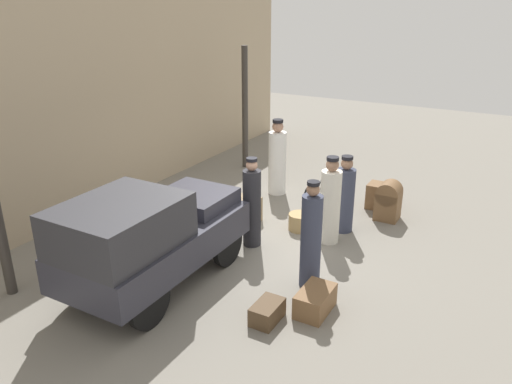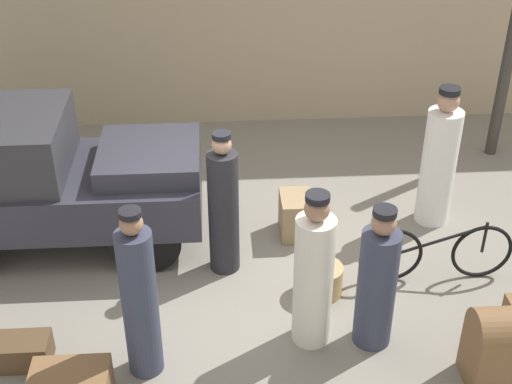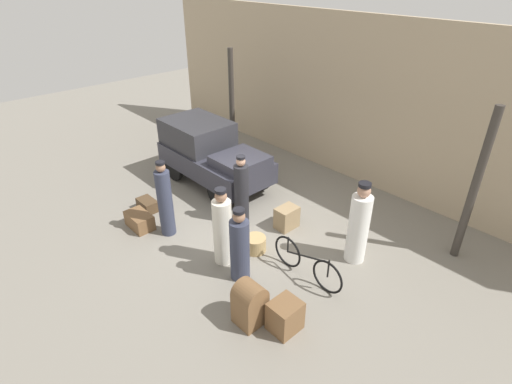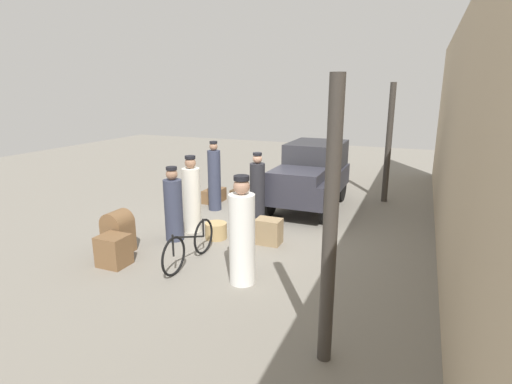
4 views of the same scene
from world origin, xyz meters
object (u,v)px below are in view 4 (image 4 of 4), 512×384
at_px(porter_lifting_near_truck, 174,207).
at_px(suitcase_tan_flat, 214,195).
at_px(trunk_barrel_dark, 118,231).
at_px(truck, 311,173).
at_px(bicycle, 189,245).
at_px(trunk_large_brown, 269,231).
at_px(porter_carrying_trunk, 192,197).
at_px(conductor_in_dark_uniform, 242,235).
at_px(porter_with_bicycle, 214,179).
at_px(trunk_umber_medium, 239,194).
at_px(wicker_basket, 216,231).
at_px(porter_standing_middle, 257,193).
at_px(trunk_wicker_pale, 114,251).

height_order(porter_lifting_near_truck, suitcase_tan_flat, porter_lifting_near_truck).
bearing_deg(trunk_barrel_dark, porter_lifting_near_truck, 147.52).
distance_m(truck, porter_lifting_near_truck, 4.17).
height_order(bicycle, trunk_large_brown, bicycle).
xyz_separation_m(porter_carrying_trunk, trunk_large_brown, (0.05, 1.89, -0.53)).
xyz_separation_m(conductor_in_dark_uniform, trunk_large_brown, (-1.81, -0.21, -0.58)).
height_order(truck, porter_with_bicycle, porter_with_bicycle).
bearing_deg(trunk_barrel_dark, porter_with_bicycle, 173.22).
xyz_separation_m(bicycle, trunk_umber_medium, (-4.46, -1.06, -0.22)).
xyz_separation_m(porter_carrying_trunk, porter_lifting_near_truck, (0.62, -0.07, -0.07)).
xyz_separation_m(bicycle, porter_with_bicycle, (-3.23, -1.20, 0.50)).
height_order(truck, trunk_umber_medium, truck).
distance_m(wicker_basket, trunk_large_brown, 1.19).
xyz_separation_m(porter_standing_middle, porter_carrying_trunk, (0.86, -1.26, -0.02)).
height_order(truck, bicycle, truck).
height_order(wicker_basket, porter_carrying_trunk, porter_carrying_trunk).
bearing_deg(trunk_umber_medium, trunk_wicker_pale, -2.24).
height_order(truck, wicker_basket, truck).
bearing_deg(trunk_umber_medium, trunk_barrel_dark, -6.73).
distance_m(bicycle, trunk_wicker_pale, 1.40).
bearing_deg(trunk_large_brown, conductor_in_dark_uniform, 6.71).
relative_size(wicker_basket, porter_standing_middle, 0.27).
bearing_deg(suitcase_tan_flat, bicycle, 22.21).
bearing_deg(trunk_wicker_pale, suitcase_tan_flat, -175.79).
bearing_deg(porter_carrying_trunk, truck, 146.83).
distance_m(truck, porter_standing_middle, 2.26).
relative_size(bicycle, porter_with_bicycle, 0.94).
height_order(porter_carrying_trunk, suitcase_tan_flat, porter_carrying_trunk).
xyz_separation_m(conductor_in_dark_uniform, trunk_wicker_pale, (0.30, -2.48, -0.55)).
distance_m(porter_lifting_near_truck, trunk_umber_medium, 3.59).
height_order(suitcase_tan_flat, trunk_umber_medium, suitcase_tan_flat).
height_order(porter_carrying_trunk, porter_lifting_near_truck, porter_carrying_trunk).
xyz_separation_m(truck, porter_with_bicycle, (1.33, -2.29, -0.08)).
xyz_separation_m(porter_with_bicycle, trunk_wicker_pale, (3.84, -0.06, -0.57)).
bearing_deg(porter_lifting_near_truck, bicycle, 45.75).
bearing_deg(trunk_wicker_pale, wicker_basket, 150.63).
bearing_deg(wicker_basket, porter_lifting_near_truck, -62.48).
bearing_deg(porter_lifting_near_truck, porter_with_bicycle, -173.80).
height_order(trunk_umber_medium, trunk_large_brown, trunk_large_brown).
distance_m(trunk_umber_medium, trunk_large_brown, 3.62).
distance_m(porter_with_bicycle, suitcase_tan_flat, 1.02).
bearing_deg(porter_lifting_near_truck, trunk_wicker_pale, -11.26).
bearing_deg(porter_carrying_trunk, conductor_in_dark_uniform, 48.50).
bearing_deg(conductor_in_dark_uniform, truck, -178.36).
height_order(trunk_barrel_dark, trunk_large_brown, trunk_barrel_dark).
distance_m(porter_with_bicycle, porter_lifting_near_truck, 2.32).
distance_m(porter_with_bicycle, trunk_wicker_pale, 3.88).
bearing_deg(conductor_in_dark_uniform, porter_with_bicycle, -145.57).
relative_size(bicycle, trunk_barrel_dark, 2.03).
bearing_deg(bicycle, trunk_umber_medium, -166.64).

